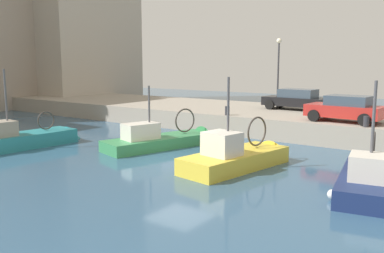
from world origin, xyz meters
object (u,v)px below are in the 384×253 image
(fishing_boat_navy, at_px, (370,185))
(fishing_boat_yellow, at_px, (240,164))
(fishing_boat_green, at_px, (166,144))
(mooring_bollard_north, at_px, (227,111))
(fishing_boat_teal, at_px, (23,146))
(quay_streetlamp, at_px, (278,61))
(parked_car_red, at_px, (346,108))
(parked_car_black, at_px, (296,99))
(mooring_bollard_mid, at_px, (366,122))

(fishing_boat_navy, distance_m, fishing_boat_yellow, 5.16)
(fishing_boat_green, xyz_separation_m, mooring_bollard_north, (4.98, -0.76, 1.36))
(fishing_boat_navy, bearing_deg, fishing_boat_teal, 100.88)
(mooring_bollard_north, bearing_deg, fishing_boat_teal, 145.37)
(fishing_boat_yellow, xyz_separation_m, quay_streetlamp, (12.11, 3.83, 4.32))
(fishing_boat_green, bearing_deg, parked_car_red, -49.91)
(fishing_boat_teal, bearing_deg, fishing_boat_yellow, -74.51)
(fishing_boat_navy, bearing_deg, fishing_boat_yellow, 90.49)
(fishing_boat_teal, bearing_deg, parked_car_black, -30.89)
(fishing_boat_green, bearing_deg, mooring_bollard_mid, -60.38)
(fishing_boat_green, relative_size, parked_car_black, 1.65)
(mooring_bollard_mid, bearing_deg, fishing_boat_green, 119.62)
(fishing_boat_teal, height_order, mooring_bollard_mid, fishing_boat_teal)
(parked_car_black, bearing_deg, mooring_bollard_north, 156.75)
(fishing_boat_green, relative_size, fishing_boat_teal, 0.99)
(fishing_boat_yellow, height_order, parked_car_red, fishing_boat_yellow)
(fishing_boat_yellow, height_order, parked_car_black, fishing_boat_yellow)
(parked_car_red, relative_size, mooring_bollard_north, 7.30)
(fishing_boat_navy, bearing_deg, mooring_bollard_mid, 14.83)
(fishing_boat_teal, xyz_separation_m, fishing_boat_yellow, (3.09, -11.13, 0.03))
(mooring_bollard_north, distance_m, quay_streetlamp, 6.43)
(mooring_bollard_mid, distance_m, quay_streetlamp, 9.69)
(fishing_boat_teal, xyz_separation_m, parked_car_red, (10.79, -13.22, 1.83))
(mooring_bollard_mid, height_order, quay_streetlamp, quay_streetlamp)
(quay_streetlamp, bearing_deg, mooring_bollard_mid, -127.79)
(fishing_boat_yellow, bearing_deg, mooring_bollard_mid, -28.17)
(parked_car_red, distance_m, mooring_bollard_north, 6.76)
(mooring_bollard_mid, bearing_deg, quay_streetlamp, 52.21)
(fishing_boat_navy, xyz_separation_m, parked_car_red, (7.66, 3.07, 1.82))
(fishing_boat_green, height_order, fishing_boat_navy, fishing_boat_navy)
(parked_car_black, bearing_deg, mooring_bollard_mid, -132.20)
(fishing_boat_yellow, xyz_separation_m, mooring_bollard_north, (6.46, 4.54, 1.34))
(fishing_boat_navy, xyz_separation_m, mooring_bollard_mid, (6.42, 1.70, 1.36))
(quay_streetlamp, bearing_deg, fishing_boat_teal, 154.32)
(fishing_boat_yellow, distance_m, parked_car_black, 12.04)
(fishing_boat_yellow, height_order, quay_streetlamp, quay_streetlamp)
(parked_car_black, bearing_deg, fishing_boat_navy, -147.35)
(mooring_bollard_north, bearing_deg, fishing_boat_green, 171.33)
(fishing_boat_teal, height_order, parked_car_black, fishing_boat_teal)
(fishing_boat_green, height_order, parked_car_red, fishing_boat_green)
(fishing_boat_green, xyz_separation_m, fishing_boat_navy, (-1.44, -10.46, -0.00))
(mooring_bollard_mid, height_order, mooring_bollard_north, same)
(fishing_boat_yellow, bearing_deg, fishing_boat_teal, 105.49)
(fishing_boat_navy, relative_size, fishing_boat_teal, 0.88)
(mooring_bollard_north, xyz_separation_m, quay_streetlamp, (5.65, -0.71, 2.98))
(fishing_boat_teal, relative_size, parked_car_black, 1.67)
(fishing_boat_navy, xyz_separation_m, mooring_bollard_north, (6.42, 9.70, 1.36))
(fishing_boat_teal, relative_size, parked_car_red, 1.76)
(fishing_boat_yellow, bearing_deg, parked_car_red, -15.19)
(fishing_boat_navy, height_order, mooring_bollard_mid, fishing_boat_navy)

